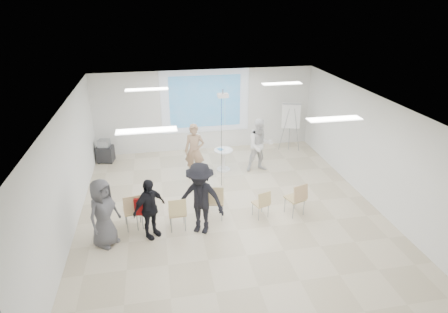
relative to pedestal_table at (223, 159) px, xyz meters
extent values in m
cube|color=beige|center=(-0.30, -2.49, -0.47)|extent=(8.00, 9.00, 0.10)
cube|color=white|center=(-0.30, -2.49, 2.63)|extent=(8.00, 9.00, 0.10)
cube|color=silver|center=(-0.30, 2.06, 1.08)|extent=(8.00, 0.10, 3.00)
cube|color=silver|center=(-4.35, -2.49, 1.08)|extent=(0.10, 9.00, 3.00)
cube|color=silver|center=(3.75, -2.49, 1.08)|extent=(0.10, 9.00, 3.00)
cube|color=silver|center=(-0.30, 2.00, 1.43)|extent=(3.20, 0.01, 2.30)
cube|color=#3783BB|center=(-0.30, 1.98, 1.43)|extent=(2.60, 0.01, 1.90)
cylinder|color=white|center=(0.00, 0.00, -0.40)|extent=(0.58, 0.58, 0.05)
cylinder|color=silver|center=(0.00, 0.00, -0.06)|extent=(0.16, 0.16, 0.67)
cylinder|color=white|center=(0.00, 0.00, 0.30)|extent=(0.79, 0.79, 0.04)
cube|color=white|center=(0.06, -0.01, 0.32)|extent=(0.25, 0.23, 0.01)
cube|color=teal|center=(-0.10, 0.03, 0.33)|extent=(0.21, 0.24, 0.02)
imported|color=tan|center=(-0.98, -0.26, 0.57)|extent=(0.84, 0.68, 2.00)
imported|color=white|center=(1.18, -0.23, 0.57)|extent=(0.97, 0.79, 1.98)
cube|color=white|center=(-0.80, -0.01, 0.89)|extent=(0.07, 0.12, 0.04)
cube|color=white|center=(1.00, 0.02, 0.91)|extent=(0.04, 0.12, 0.04)
cube|color=tan|center=(-2.84, -2.85, 0.07)|extent=(0.54, 0.54, 0.04)
cube|color=tan|center=(-2.80, -3.07, 0.35)|extent=(0.47, 0.17, 0.44)
cylinder|color=gray|center=(-2.99, -3.07, -0.18)|extent=(0.03, 0.03, 0.48)
cylinder|color=gray|center=(-2.62, -3.00, -0.18)|extent=(0.03, 0.03, 0.48)
cylinder|color=gray|center=(-3.05, -2.70, -0.18)|extent=(0.03, 0.03, 0.48)
cylinder|color=gray|center=(-2.69, -2.63, -0.18)|extent=(0.03, 0.03, 0.48)
cube|color=tan|center=(-2.54, -2.89, 0.06)|extent=(0.51, 0.51, 0.04)
cube|color=tan|center=(-2.57, -3.10, 0.33)|extent=(0.46, 0.16, 0.43)
cylinder|color=gray|center=(-2.75, -3.04, -0.19)|extent=(0.03, 0.03, 0.47)
cylinder|color=#93959B|center=(-2.39, -3.10, -0.19)|extent=(0.03, 0.03, 0.47)
cylinder|color=gray|center=(-2.69, -2.68, -0.19)|extent=(0.03, 0.03, 0.47)
cylinder|color=#95989D|center=(-2.33, -2.73, -0.19)|extent=(0.03, 0.03, 0.47)
cube|color=tan|center=(-1.76, -3.11, 0.04)|extent=(0.44, 0.44, 0.04)
cube|color=tan|center=(-1.75, -3.32, 0.29)|extent=(0.43, 0.10, 0.41)
cylinder|color=gray|center=(-1.92, -3.29, -0.20)|extent=(0.02, 0.02, 0.45)
cylinder|color=#979A9F|center=(-1.58, -3.28, -0.20)|extent=(0.02, 0.02, 0.45)
cylinder|color=gray|center=(-1.93, -2.95, -0.20)|extent=(0.02, 0.02, 0.45)
cylinder|color=gray|center=(-1.59, -2.93, -0.20)|extent=(0.02, 0.02, 0.45)
cube|color=tan|center=(-0.74, -2.78, 0.07)|extent=(0.56, 0.56, 0.04)
cube|color=tan|center=(-0.79, -3.00, 0.35)|extent=(0.47, 0.20, 0.44)
cylinder|color=gray|center=(-0.97, -2.92, -0.18)|extent=(0.03, 0.03, 0.49)
cylinder|color=gray|center=(-0.60, -3.01, -0.18)|extent=(0.03, 0.03, 0.49)
cylinder|color=gray|center=(-0.89, -2.56, -0.18)|extent=(0.03, 0.03, 0.49)
cylinder|color=gray|center=(-0.52, -2.64, -0.18)|extent=(0.03, 0.03, 0.49)
cube|color=tan|center=(0.44, -2.97, -0.03)|extent=(0.47, 0.47, 0.04)
cube|color=tan|center=(0.49, -3.14, 0.19)|extent=(0.38, 0.19, 0.35)
cylinder|color=gray|center=(0.34, -3.16, -0.23)|extent=(0.02, 0.02, 0.39)
cylinder|color=gray|center=(0.63, -3.07, -0.23)|extent=(0.02, 0.02, 0.39)
cylinder|color=gray|center=(0.25, -2.88, -0.23)|extent=(0.02, 0.02, 0.39)
cylinder|color=gray|center=(0.54, -2.78, -0.23)|extent=(0.02, 0.02, 0.39)
cube|color=tan|center=(1.37, -3.01, 0.05)|extent=(0.56, 0.56, 0.04)
cube|color=tan|center=(1.44, -3.21, 0.31)|extent=(0.45, 0.22, 0.42)
cylinder|color=gray|center=(1.26, -3.24, -0.19)|extent=(0.03, 0.03, 0.46)
cylinder|color=gray|center=(1.60, -3.13, -0.19)|extent=(0.03, 0.03, 0.46)
cylinder|color=#909398|center=(1.14, -2.90, -0.19)|extent=(0.03, 0.03, 0.46)
cylinder|color=#92949A|center=(1.48, -2.79, -0.19)|extent=(0.03, 0.03, 0.46)
cube|color=maroon|center=(-2.54, -3.11, 0.30)|extent=(0.48, 0.18, 0.45)
imported|color=black|center=(-1.76, -3.09, 0.07)|extent=(0.35, 0.26, 0.03)
imported|color=black|center=(-2.41, -3.33, 0.46)|extent=(1.19, 1.12, 1.77)
imported|color=black|center=(-1.19, -3.34, 0.63)|extent=(1.55, 1.29, 2.10)
imported|color=#545459|center=(-3.45, -3.44, 0.52)|extent=(1.05, 1.10, 1.89)
cylinder|color=gray|center=(2.48, 1.19, 0.43)|extent=(0.26, 0.28, 1.68)
cylinder|color=gray|center=(2.94, 1.06, 0.43)|extent=(0.36, 0.12, 1.68)
cylinder|color=gray|center=(2.80, 1.41, 0.43)|extent=(0.13, 0.37, 1.67)
cube|color=white|center=(2.74, 1.23, 0.95)|extent=(0.69, 0.37, 0.94)
cube|color=gray|center=(2.75, 1.27, 1.38)|extent=(0.67, 0.24, 0.06)
cube|color=black|center=(-3.94, 1.43, -0.12)|extent=(0.62, 0.54, 0.55)
cube|color=gray|center=(-3.94, 1.43, 0.28)|extent=(0.44, 0.40, 0.24)
cylinder|color=black|center=(-4.19, 1.31, -0.39)|extent=(0.08, 0.08, 0.07)
cylinder|color=black|center=(-3.76, 1.22, -0.39)|extent=(0.08, 0.08, 0.07)
cylinder|color=black|center=(-4.12, 1.63, -0.39)|extent=(0.08, 0.08, 0.07)
cylinder|color=black|center=(-3.69, 1.55, -0.39)|extent=(0.08, 0.08, 0.07)
cube|color=white|center=(-0.20, -0.99, 2.40)|extent=(0.30, 0.25, 0.10)
cylinder|color=gray|center=(-0.20, -0.99, 2.51)|extent=(0.04, 0.04, 0.14)
cylinder|color=black|center=(-0.26, -1.07, 0.96)|extent=(0.01, 0.01, 2.77)
cylinder|color=white|center=(-0.16, -1.09, 0.96)|extent=(0.01, 0.01, 2.77)
cube|color=white|center=(-2.30, -0.49, 2.55)|extent=(1.20, 0.30, 0.02)
cube|color=white|center=(1.70, -0.49, 2.55)|extent=(1.20, 0.30, 0.02)
cube|color=white|center=(-2.30, -3.99, 2.55)|extent=(1.20, 0.30, 0.02)
cube|color=white|center=(1.70, -3.99, 2.55)|extent=(1.20, 0.30, 0.02)
camera|label=1|loc=(-2.09, -11.15, 5.06)|focal=30.00mm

